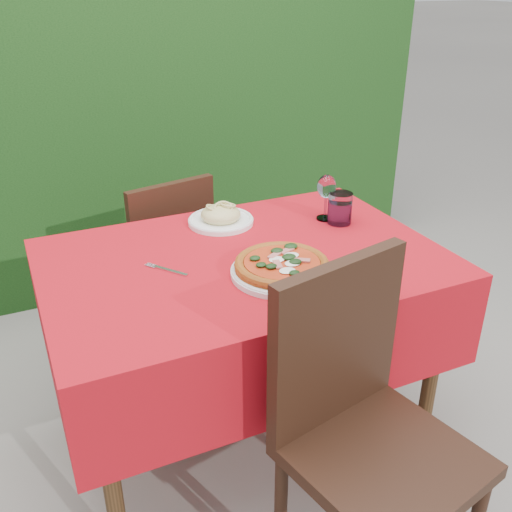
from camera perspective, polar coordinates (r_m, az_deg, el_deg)
name	(u,v)px	position (r m, az deg, el deg)	size (l,w,h in m)	color
ground	(246,433)	(2.26, -1.04, -17.30)	(60.00, 60.00, 0.00)	slate
hedge	(126,110)	(3.18, -12.84, 14.09)	(3.20, 0.55, 1.78)	black
dining_table	(244,297)	(1.90, -1.18, -4.14)	(1.26, 0.86, 0.75)	#452C16
chair_near	(361,415)	(1.55, 10.44, -15.37)	(0.51, 0.51, 0.94)	black
chair_far	(165,256)	(2.47, -9.11, -0.04)	(0.44, 0.44, 0.83)	black
pizza_plate	(282,267)	(1.70, 2.60, -1.10)	(0.31, 0.31, 0.06)	silver
pasta_plate	(221,217)	(2.06, -3.55, 3.90)	(0.24, 0.24, 0.07)	white
water_glass	(340,210)	(2.07, 8.37, 4.60)	(0.09, 0.09, 0.11)	silver
wine_glass	(326,188)	(2.08, 7.06, 6.72)	(0.07, 0.07, 0.17)	silver
fork	(171,271)	(1.75, -8.52, -1.47)	(0.02, 0.17, 0.00)	silver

